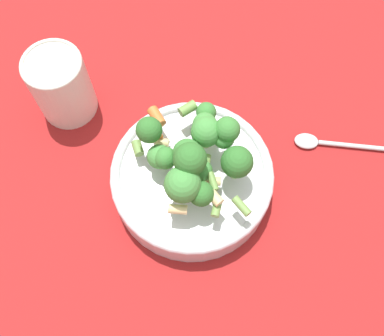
% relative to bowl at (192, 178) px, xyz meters
% --- Properties ---
extents(ground_plane, '(3.00, 3.00, 0.00)m').
position_rel_bowl_xyz_m(ground_plane, '(0.00, 0.00, -0.03)').
color(ground_plane, maroon).
extents(bowl, '(0.22, 0.22, 0.05)m').
position_rel_bowl_xyz_m(bowl, '(0.00, 0.00, 0.00)').
color(bowl, silver).
rests_on(bowl, ground_plane).
extents(pasta_salad, '(0.19, 0.15, 0.09)m').
position_rel_bowl_xyz_m(pasta_salad, '(0.00, 0.01, 0.07)').
color(pasta_salad, '#8CB766').
rests_on(pasta_salad, bowl).
extents(cup, '(0.09, 0.09, 0.11)m').
position_rel_bowl_xyz_m(cup, '(-0.23, -0.01, 0.03)').
color(cup, silver).
rests_on(cup, ground_plane).
extents(spoon, '(0.18, 0.12, 0.01)m').
position_rel_bowl_xyz_m(spoon, '(0.13, 0.18, -0.02)').
color(spoon, silver).
rests_on(spoon, ground_plane).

